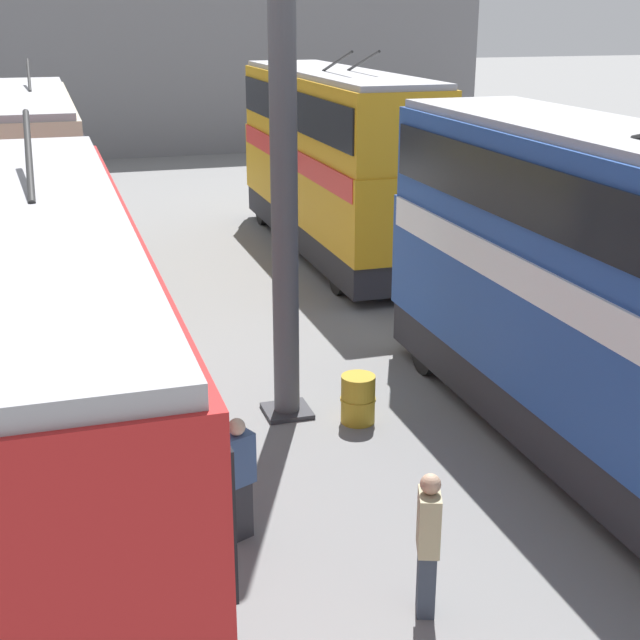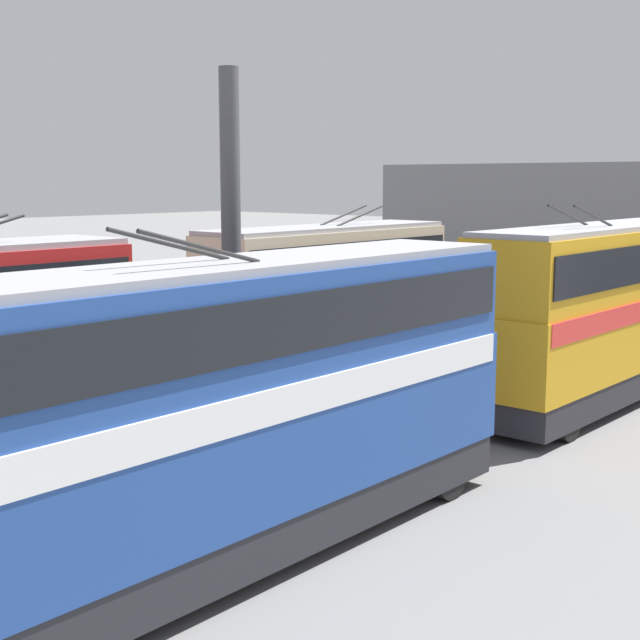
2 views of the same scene
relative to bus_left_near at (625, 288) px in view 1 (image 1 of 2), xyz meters
The scene contains 9 objects.
depot_back_wall 33.05m from the bus_left_near, ahead, with size 0.50×36.00×7.14m.
support_column_far 5.43m from the bus_left_near, 51.01° to the left, with size 0.78×0.78×8.68m.
bus_left_near is the anchor object (origin of this frame).
bus_left_far 13.37m from the bus_left_near, ahead, with size 10.87×2.54×5.67m.
bus_right_mid 8.37m from the bus_left_near, 102.66° to the left, with size 9.30×2.54×5.53m.
bus_right_far 13.96m from the bus_left_near, 35.82° to the left, with size 9.77×2.54×5.45m.
person_by_right_row 6.00m from the bus_left_near, 91.98° to the left, with size 0.39×0.48×1.71m.
person_aisle_midway 5.00m from the bus_left_near, 120.62° to the left, with size 0.48×0.37×1.79m.
oil_drum 4.69m from the bus_left_near, 49.14° to the left, with size 0.60×0.60×0.84m.
Camera 1 is at (-2.89, 3.60, 6.57)m, focal length 50.00 mm.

